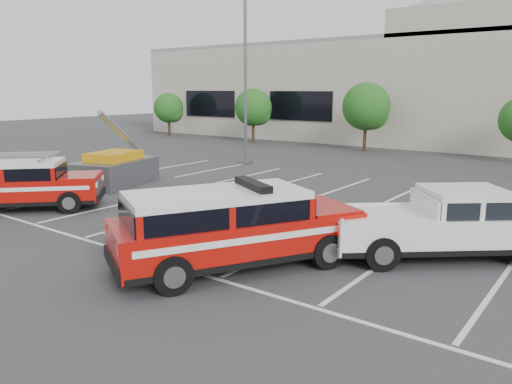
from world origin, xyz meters
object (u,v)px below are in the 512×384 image
Objects in this scene: tree_left at (254,109)px; light_pole_left at (245,75)px; tree_mid_left at (368,108)px; fire_chief_suv at (234,233)px; tree_far_left at (170,109)px; ladder_suv at (24,188)px; white_pickup at (445,230)px; utility_rig at (111,170)px; convention_building at (481,84)px.

light_pole_left is (6.91, -10.05, 2.41)m from tree_left.
tree_mid_left is 25.22m from fire_chief_suv.
ladder_suv is (17.29, -23.91, -1.68)m from tree_far_left.
tree_mid_left is at bearing 169.49° from white_pickup.
light_pole_left is 10.04m from utility_rig.
utility_rig is (-0.96, -8.92, -4.49)m from light_pole_left.
convention_building is 11.62× the size of ladder_suv.
fire_chief_suv is (10.51, -13.96, -4.30)m from light_pole_left.
light_pole_left is (16.91, -10.05, 2.68)m from tree_far_left.
tree_mid_left is 24.16m from ladder_suv.
ladder_suv is (0.38, -13.86, -4.36)m from light_pole_left.
white_pickup is (11.39, -20.02, -2.31)m from tree_mid_left.
white_pickup is 15.48m from utility_rig.
light_pole_left reaches higher than tree_left.
ladder_suv is (-2.71, -23.91, -2.22)m from tree_mid_left.
ladder_suv is at bearing -54.12° from tree_far_left.
convention_building is 21.49m from light_pole_left.
utility_rig reaches higher than white_pickup.
tree_left is (-15.09, -9.82, -1.95)m from convention_building.
utility_rig is (5.95, -18.97, -2.07)m from tree_left.
utility_rig is at bearing -134.03° from white_pickup.
convention_building reaches higher than white_pickup.
light_pole_left is at bearing 68.77° from utility_rig.
light_pole_left is 1.73× the size of white_pickup.
tree_left is at bearing 151.41° from ladder_suv.
ladder_suv is (7.29, -23.91, -1.95)m from tree_left.
fire_chief_suv is at bearing -86.06° from convention_building.
tree_left is 0.86× the size of ladder_suv.
tree_far_left is 0.62× the size of fire_chief_suv.
convention_building is 34.83m from ladder_suv.
utility_rig is at bearing -102.05° from tree_mid_left.
tree_left reaches higher than utility_rig.
white_pickup is 1.15× the size of ladder_suv.
light_pole_left is 2.22× the size of utility_rig.
convention_building is at bearing 151.77° from white_pickup.
fire_chief_suv is 1.09× the size of white_pickup.
tree_far_left is at bearing -180.00° from tree_mid_left.
convention_building is 11.19m from tree_mid_left.
tree_left is at bearing 0.00° from tree_far_left.
tree_left is (10.00, 0.00, 0.27)m from tree_far_left.
fire_chief_suv is 5.63m from white_pickup.
ladder_suv is at bearing -89.91° from utility_rig.
fire_chief_suv is at bearing 43.87° from ladder_suv.
utility_rig is at bearing -72.59° from tree_left.
tree_mid_left reaches higher than ladder_suv.
convention_building is at bearing 57.29° from utility_rig.
convention_building is 13.58× the size of tree_left.
fire_chief_suv is at bearing -53.03° from light_pole_left.
ladder_suv is (-10.13, 0.10, -0.06)m from fire_chief_suv.
fire_chief_suv is at bearing -85.01° from white_pickup.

